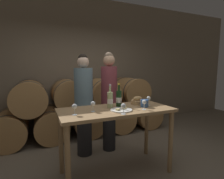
# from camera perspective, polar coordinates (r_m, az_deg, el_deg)

# --- Properties ---
(ground_plane) EXTENTS (10.00, 10.00, 0.00)m
(ground_plane) POSITION_cam_1_polar(r_m,az_deg,el_deg) (2.80, 1.29, -25.39)
(ground_plane) COLOR #726654
(stone_wall_back) EXTENTS (10.00, 0.12, 3.20)m
(stone_wall_back) POSITION_cam_1_polar(r_m,az_deg,el_deg) (4.46, -10.69, 8.25)
(stone_wall_back) COLOR #7F705B
(stone_wall_back) RESTS_ON ground_plane
(barrel_stack) EXTENTS (3.71, 0.89, 1.27)m
(barrel_stack) POSITION_cam_1_polar(r_m,az_deg,el_deg) (4.01, -8.56, -6.05)
(barrel_stack) COLOR #A87A47
(barrel_stack) RESTS_ON ground_plane
(tasting_table) EXTENTS (1.56, 0.71, 0.94)m
(tasting_table) POSITION_cam_1_polar(r_m,az_deg,el_deg) (2.46, 1.34, -9.37)
(tasting_table) COLOR #99754C
(tasting_table) RESTS_ON ground_plane
(person_left) EXTENTS (0.31, 0.31, 1.73)m
(person_left) POSITION_cam_1_polar(r_m,az_deg,el_deg) (3.01, -9.18, -4.66)
(person_left) COLOR #232326
(person_left) RESTS_ON ground_plane
(person_right) EXTENTS (0.28, 0.28, 1.77)m
(person_right) POSITION_cam_1_polar(r_m,az_deg,el_deg) (3.14, -0.96, -3.26)
(person_right) COLOR #232326
(person_right) RESTS_ON ground_plane
(wine_bottle_red) EXTENTS (0.08, 0.08, 0.34)m
(wine_bottle_red) POSITION_cam_1_polar(r_m,az_deg,el_deg) (2.54, 2.25, -2.94)
(wine_bottle_red) COLOR #193819
(wine_bottle_red) RESTS_ON tasting_table
(wine_bottle_white) EXTENTS (0.08, 0.08, 0.33)m
(wine_bottle_white) POSITION_cam_1_polar(r_m,az_deg,el_deg) (2.47, -0.63, -3.33)
(wine_bottle_white) COLOR #ADBC7F
(wine_bottle_white) RESTS_ON tasting_table
(blue_crock) EXTENTS (0.12, 0.12, 0.11)m
(blue_crock) POSITION_cam_1_polar(r_m,az_deg,el_deg) (2.56, 10.56, -4.33)
(blue_crock) COLOR #335693
(blue_crock) RESTS_ON tasting_table
(bread_basket) EXTENTS (0.20, 0.20, 0.12)m
(bread_basket) POSITION_cam_1_polar(r_m,az_deg,el_deg) (2.74, 8.33, -3.78)
(bread_basket) COLOR tan
(bread_basket) RESTS_ON tasting_table
(cheese_plate) EXTENTS (0.29, 0.29, 0.04)m
(cheese_plate) POSITION_cam_1_polar(r_m,az_deg,el_deg) (2.32, 3.04, -6.65)
(cheese_plate) COLOR white
(cheese_plate) RESTS_ON tasting_table
(wine_glass_far_left) EXTENTS (0.06, 0.06, 0.14)m
(wine_glass_far_left) POSITION_cam_1_polar(r_m,az_deg,el_deg) (2.13, -12.14, -5.60)
(wine_glass_far_left) COLOR white
(wine_glass_far_left) RESTS_ON tasting_table
(wine_glass_left) EXTENTS (0.06, 0.06, 0.14)m
(wine_glass_left) POSITION_cam_1_polar(r_m,az_deg,el_deg) (2.26, -6.21, -4.77)
(wine_glass_left) COLOR white
(wine_glass_left) RESTS_ON tasting_table
(wine_glass_center) EXTENTS (0.06, 0.06, 0.14)m
(wine_glass_center) POSITION_cam_1_polar(r_m,az_deg,el_deg) (2.12, 3.75, -5.50)
(wine_glass_center) COLOR white
(wine_glass_center) RESTS_ON tasting_table
(wine_glass_right) EXTENTS (0.06, 0.06, 0.14)m
(wine_glass_right) POSITION_cam_1_polar(r_m,az_deg,el_deg) (2.39, 10.49, -4.20)
(wine_glass_right) COLOR white
(wine_glass_right) RESTS_ON tasting_table
(wine_glass_far_right) EXTENTS (0.06, 0.06, 0.14)m
(wine_glass_far_right) POSITION_cam_1_polar(r_m,az_deg,el_deg) (2.68, 11.85, -2.99)
(wine_glass_far_right) COLOR white
(wine_glass_far_right) RESTS_ON tasting_table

